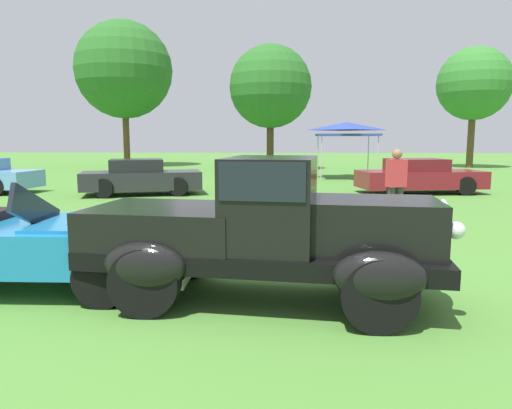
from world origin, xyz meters
The scene contains 10 objects.
ground_plane centered at (0.00, 0.00, 0.00)m, with size 120.00×120.00×0.00m, color #4C8433.
feature_pickup_truck centered at (0.54, -0.56, 0.86)m, with size 4.28×2.16×1.70m.
neighbor_convertible centered at (-2.57, -0.17, 0.58)m, with size 4.56×1.83×1.40m.
show_car_charcoal centered at (-4.19, 9.92, 0.60)m, with size 4.30×2.76×1.22m.
show_car_burgundy centered at (5.49, 10.91, 0.60)m, with size 4.50×2.38×1.22m.
spectator_between_cars centered at (3.21, 4.54, 0.91)m, with size 0.45×0.35×1.69m.
canopy_tent_left_field centered at (3.70, 17.15, 2.42)m, with size 2.84×2.84×2.71m.
treeline_far_left centered at (-10.41, 26.87, 6.62)m, with size 6.63×6.63×9.95m.
treeline_mid_left centered at (-0.18, 23.65, 5.07)m, with size 5.05×5.05×7.62m.
treeline_center centered at (13.12, 26.61, 5.48)m, with size 4.76×4.76×7.89m.
Camera 1 is at (0.77, -5.97, 1.91)m, focal length 33.10 mm.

